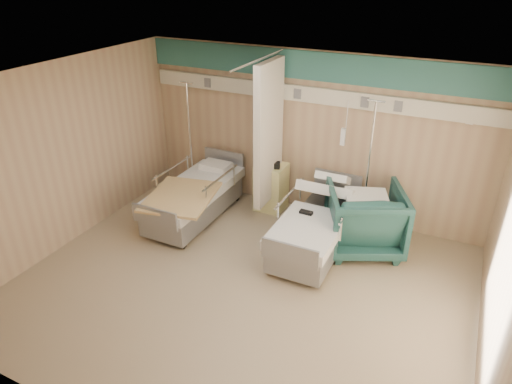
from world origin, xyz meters
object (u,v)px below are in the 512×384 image
at_px(bed_left, 194,202).
at_px(iv_stand_left, 193,174).
at_px(bedside_cabinet, 271,187).
at_px(iv_stand_right, 364,205).
at_px(bed_right, 315,231).
at_px(visitor_armchair, 364,219).

xyz_separation_m(bed_left, iv_stand_left, (-0.48, 0.70, 0.13)).
xyz_separation_m(bedside_cabinet, iv_stand_right, (1.66, 0.01, 0.03)).
bearing_deg(iv_stand_left, bed_right, -14.71).
height_order(bedside_cabinet, iv_stand_left, iv_stand_left).
height_order(bed_right, bedside_cabinet, bedside_cabinet).
relative_size(bed_right, iv_stand_left, 0.99).
bearing_deg(iv_stand_left, iv_stand_right, 3.63).
height_order(bedside_cabinet, iv_stand_right, iv_stand_right).
bearing_deg(iv_stand_right, bed_left, -161.51).
bearing_deg(bedside_cabinet, bed_left, -139.40).
height_order(visitor_armchair, iv_stand_right, iv_stand_right).
bearing_deg(bed_right, visitor_armchair, 28.88).
relative_size(iv_stand_right, iv_stand_left, 1.01).
relative_size(bedside_cabinet, iv_stand_right, 0.38).
height_order(bedside_cabinet, visitor_armchair, visitor_armchair).
bearing_deg(bed_right, bed_left, 180.00).
distance_m(bed_right, visitor_armchair, 0.77).
distance_m(visitor_armchair, iv_stand_right, 0.57).
distance_m(bedside_cabinet, iv_stand_right, 1.66).
xyz_separation_m(bed_right, visitor_armchair, (0.65, 0.36, 0.20)).
bearing_deg(bedside_cabinet, iv_stand_right, 0.21).
distance_m(bed_left, visitor_armchair, 2.88).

